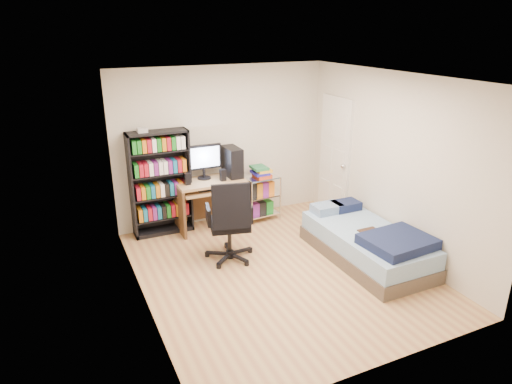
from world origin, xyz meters
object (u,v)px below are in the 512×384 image
bed (368,243)px  office_chair (230,235)px  computer_desk (215,183)px  media_shelf (160,182)px

bed → office_chair: bearing=155.3°
computer_desk → bed: size_ratio=0.69×
media_shelf → computer_desk: bearing=-5.9°
media_shelf → office_chair: bearing=-64.4°
computer_desk → bed: computer_desk is taller
media_shelf → bed: 3.17m
office_chair → bed: 1.89m
computer_desk → bed: (1.48, -1.98, -0.48)m
media_shelf → computer_desk: 0.86m
media_shelf → computer_desk: (0.85, -0.09, -0.11)m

